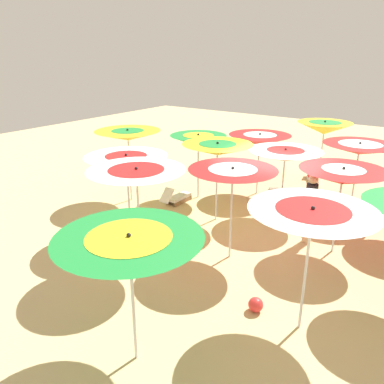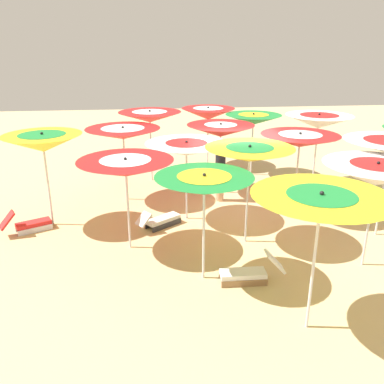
{
  "view_description": "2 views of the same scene",
  "coord_description": "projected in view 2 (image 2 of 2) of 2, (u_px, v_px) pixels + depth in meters",
  "views": [
    {
      "loc": [
        -9.01,
        -3.85,
        4.83
      ],
      "look_at": [
        -1.63,
        1.41,
        1.48
      ],
      "focal_mm": 35.63,
      "sensor_mm": 36.0,
      "label": 1
    },
    {
      "loc": [
        2.38,
        10.53,
        4.59
      ],
      "look_at": [
        1.39,
        1.57,
        1.27
      ],
      "focal_mm": 38.36,
      "sensor_mm": 36.0,
      "label": 2
    }
  ],
  "objects": [
    {
      "name": "beach_umbrella_15",
      "position": [
        208.0,
        114.0,
        15.47
      ],
      "size": [
        2.02,
        2.02,
        2.3
      ],
      "color": "silver",
      "rests_on": "ground"
    },
    {
      "name": "beach_umbrella_0",
      "position": [
        321.0,
        205.0,
        6.24
      ],
      "size": [
        2.15,
        2.15,
        2.47
      ],
      "color": "silver",
      "rests_on": "ground"
    },
    {
      "name": "beach_umbrella_4",
      "position": [
        204.0,
        185.0,
        7.77
      ],
      "size": [
        1.9,
        1.9,
        2.27
      ],
      "color": "silver",
      "rests_on": "ground"
    },
    {
      "name": "beach_umbrella_12",
      "position": [
        43.0,
        143.0,
        10.18
      ],
      "size": [
        1.96,
        1.96,
        2.49
      ],
      "color": "silver",
      "rests_on": "ground"
    },
    {
      "name": "beach_umbrella_10",
      "position": [
        221.0,
        131.0,
        12.59
      ],
      "size": [
        2.09,
        2.09,
        2.26
      ],
      "color": "silver",
      "rests_on": "ground"
    },
    {
      "name": "beach_umbrella_8",
      "position": [
        126.0,
        168.0,
        9.05
      ],
      "size": [
        2.14,
        2.14,
        2.21
      ],
      "color": "silver",
      "rests_on": "ground"
    },
    {
      "name": "beach_umbrella_6",
      "position": [
        300.0,
        140.0,
        10.85
      ],
      "size": [
        2.08,
        2.08,
        2.35
      ],
      "color": "silver",
      "rests_on": "ground"
    },
    {
      "name": "lounger_0",
      "position": [
        29.0,
        224.0,
        10.47
      ],
      "size": [
        1.25,
        0.84,
        0.63
      ],
      "rotation": [
        0.0,
        0.0,
        3.6
      ],
      "color": "silver",
      "rests_on": "ground"
    },
    {
      "name": "beach_umbrella_7",
      "position": [
        319.0,
        121.0,
        13.2
      ],
      "size": [
        2.16,
        2.16,
        2.44
      ],
      "color": "silver",
      "rests_on": "ground"
    },
    {
      "name": "lounger_1",
      "position": [
        249.0,
        272.0,
        8.26
      ],
      "size": [
        1.31,
        0.4,
        0.65
      ],
      "rotation": [
        0.0,
        0.0,
        6.26
      ],
      "color": "olive",
      "rests_on": "ground"
    },
    {
      "name": "beach_umbrella_5",
      "position": [
        249.0,
        154.0,
        9.27
      ],
      "size": [
        2.04,
        2.04,
        2.42
      ],
      "color": "silver",
      "rests_on": "ground"
    },
    {
      "name": "beach_umbrella_14",
      "position": [
        150.0,
        117.0,
        13.7
      ],
      "size": [
        2.1,
        2.1,
        2.46
      ],
      "color": "silver",
      "rests_on": "ground"
    },
    {
      "name": "beachgoer_0",
      "position": [
        220.0,
        169.0,
        12.25
      ],
      "size": [
        0.3,
        0.3,
        1.89
      ],
      "rotation": [
        0.0,
        0.0,
        2.21
      ],
      "color": "#D8A87F",
      "rests_on": "ground"
    },
    {
      "name": "beach_umbrella_9",
      "position": [
        186.0,
        149.0,
        10.64
      ],
      "size": [
        2.16,
        2.16,
        2.19
      ],
      "color": "silver",
      "rests_on": "ground"
    },
    {
      "name": "beach_umbrella_13",
      "position": [
        123.0,
        133.0,
        11.99
      ],
      "size": [
        2.19,
        2.19,
        2.28
      ],
      "color": "silver",
      "rests_on": "ground"
    },
    {
      "name": "lounger_2",
      "position": [
        161.0,
        220.0,
        10.74
      ],
      "size": [
        1.23,
        1.02,
        0.53
      ],
      "rotation": [
        0.0,
        0.0,
        3.77
      ],
      "color": "#333338",
      "rests_on": "ground"
    },
    {
      "name": "beach_ball",
      "position": [
        325.0,
        189.0,
        13.09
      ],
      "size": [
        0.3,
        0.3,
        0.3
      ],
      "primitive_type": "sphere",
      "color": "red",
      "rests_on": "ground"
    },
    {
      "name": "beach_umbrella_1",
      "position": [
        377.0,
        174.0,
        8.26
      ],
      "size": [
        2.18,
        2.18,
        2.35
      ],
      "color": "silver",
      "rests_on": "ground"
    },
    {
      "name": "ground",
      "position": [
        234.0,
        214.0,
        11.66
      ],
      "size": [
        39.05,
        39.05,
        0.04
      ],
      "primitive_type": "cube",
      "color": "#D1B57F"
    },
    {
      "name": "beach_umbrella_11",
      "position": [
        253.0,
        119.0,
        14.35
      ],
      "size": [
        1.97,
        1.97,
        2.26
      ],
      "color": "silver",
      "rests_on": "ground"
    }
  ]
}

